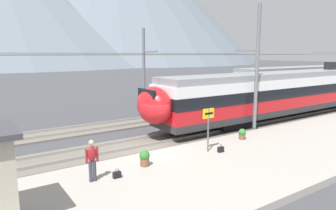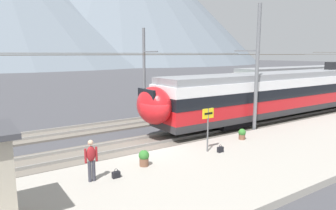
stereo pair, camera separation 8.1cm
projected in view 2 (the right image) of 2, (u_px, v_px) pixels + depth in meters
name	position (u px, v px, depth m)	size (l,w,h in m)	color
ground_plane	(149.00, 151.00, 17.00)	(400.00, 400.00, 0.00)	#424247
platform_slab	(201.00, 174.00, 13.30)	(120.00, 7.13, 0.32)	#A39E93
track_near	(139.00, 144.00, 17.93)	(120.00, 3.00, 0.28)	#6B6359
track_far	(104.00, 127.00, 22.24)	(120.00, 3.00, 0.28)	#6B6359
train_near_platform	(298.00, 90.00, 26.04)	(30.18, 3.01, 4.27)	#2D2D30
train_far_track	(326.00, 79.00, 38.03)	(32.65, 2.91, 4.27)	#2D2D30
catenary_mast_mid	(256.00, 69.00, 20.10)	(39.61, 2.16, 8.47)	slate
catenary_mast_far_side	(145.00, 71.00, 25.60)	(39.61, 2.28, 7.40)	slate
platform_sign	(208.00, 120.00, 15.56)	(0.70, 0.08, 2.25)	#59595B
passenger_walking	(91.00, 158.00, 12.00)	(0.53, 0.22, 1.69)	#383842
handbag_beside_passenger	(116.00, 175.00, 12.46)	(0.32, 0.18, 0.39)	black
handbag_near_sign	(220.00, 149.00, 15.70)	(0.32, 0.18, 0.41)	black
potted_plant_platform_edge	(242.00, 134.00, 18.03)	(0.43, 0.43, 0.64)	brown
potted_plant_by_shelter	(144.00, 157.00, 13.74)	(0.47, 0.47, 0.74)	brown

